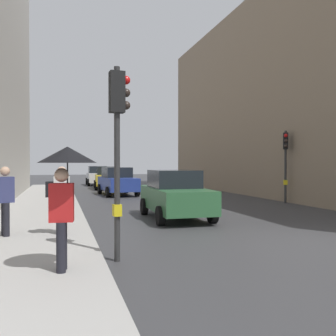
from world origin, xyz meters
TOP-DOWN VIEW (x-y plane):
  - ground_plane at (0.00, 0.00)m, footprint 120.00×120.00m
  - sidewalk_kerb at (-6.76, 6.00)m, footprint 3.10×40.00m
  - traffic_light_mid_street at (4.90, 8.21)m, footprint 0.37×0.44m
  - traffic_light_near_left at (-4.89, -0.39)m, footprint 0.44×0.26m
  - car_green_estate at (-1.99, 4.91)m, footprint 2.11×4.25m
  - car_blue_van at (-2.52, 15.47)m, footprint 2.28×4.33m
  - car_white_compact at (-2.69, 26.58)m, footprint 2.07×4.22m
  - car_yellow_taxi at (-2.44, 21.35)m, footprint 2.23×4.31m
  - pedestrian_with_umbrella at (-5.94, -1.36)m, footprint 1.00×1.00m
  - pedestrian_with_grey_backpack at (-7.42, 2.24)m, footprint 0.66×0.46m
  - pedestrian_with_black_backpack at (-6.03, 2.08)m, footprint 0.61×0.36m

SIDE VIEW (x-z plane):
  - ground_plane at x=0.00m, z-range 0.00..0.00m
  - sidewalk_kerb at x=-6.76m, z-range 0.00..0.16m
  - car_green_estate at x=-1.99m, z-range 0.00..1.76m
  - car_blue_van at x=-2.52m, z-range 0.00..1.76m
  - car_white_compact at x=-2.69m, z-range 0.00..1.76m
  - car_yellow_taxi at x=-2.44m, z-range 0.00..1.76m
  - pedestrian_with_grey_backpack at x=-7.42m, z-range 0.28..2.05m
  - pedestrian_with_black_backpack at x=-6.03m, z-range 0.28..2.05m
  - pedestrian_with_umbrella at x=-5.94m, z-range 0.77..2.91m
  - traffic_light_mid_street at x=4.90m, z-range 0.70..4.36m
  - traffic_light_near_left at x=-4.89m, z-range 0.75..4.74m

